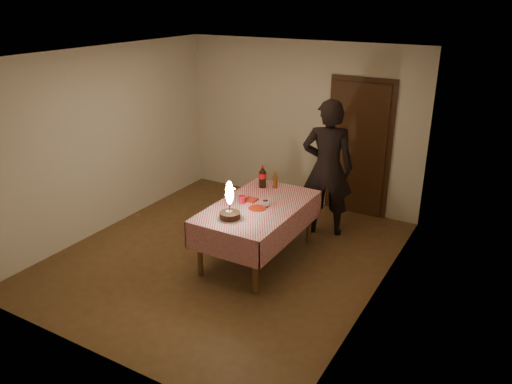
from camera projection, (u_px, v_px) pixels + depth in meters
ground at (225, 255)px, 6.65m from camera, size 4.00×4.50×0.01m
room_shell at (228, 134)px, 6.07m from camera, size 4.04×4.54×2.62m
dining_table at (258, 212)px, 6.35m from camera, size 1.02×1.72×0.75m
birthday_cake at (230, 208)px, 5.90m from camera, size 0.31×0.31×0.48m
red_plate at (257, 208)px, 6.22m from camera, size 0.22×0.22×0.01m
red_cup at (242, 199)px, 6.36m from camera, size 0.08×0.08×0.10m
clear_cup at (266, 204)px, 6.24m from camera, size 0.07×0.07×0.09m
napkin_stack at (251, 200)px, 6.45m from camera, size 0.15×0.15×0.02m
cola_bottle at (263, 177)px, 6.84m from camera, size 0.10×0.10×0.32m
amber_bottle_left at (275, 180)px, 6.83m from camera, size 0.06×0.06×0.26m
photographer at (327, 168)px, 6.95m from camera, size 0.83×0.68×1.96m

